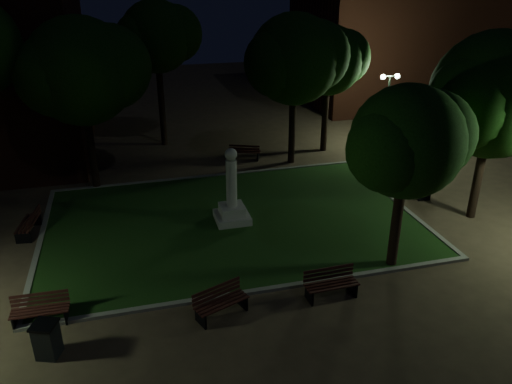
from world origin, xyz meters
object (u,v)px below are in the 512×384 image
bench_left_side (30,224)px  trash_bin (47,339)px  monument (232,202)px  bench_near_left (220,302)px  bench_far_side (245,152)px  bench_right_side (416,185)px  bench_near_right (331,284)px  bench_west_near (40,310)px

bench_left_side → trash_bin: trash_bin is taller
monument → trash_bin: size_ratio=2.97×
bench_near_left → bench_far_side: bearing=51.6°
bench_far_side → bench_right_side: bearing=157.4°
bench_right_side → bench_near_left: bearing=125.1°
bench_left_side → bench_far_side: 11.99m
bench_right_side → monument: bearing=97.4°
bench_near_left → bench_near_right: bench_near_right is taller
bench_west_near → bench_left_side: bearing=102.1°
monument → bench_left_side: (-8.03, 1.08, -0.52)m
bench_west_near → trash_bin: trash_bin is taller
bench_right_side → bench_far_side: size_ratio=0.99×
bench_left_side → bench_west_near: bearing=18.8°
bench_west_near → trash_bin: 1.62m
bench_near_left → bench_west_near: bench_near_left is taller
bench_far_side → trash_bin: 16.23m
bench_right_side → bench_far_side: (-6.67, 6.58, -0.01)m
bench_west_near → bench_left_side: 6.05m
monument → trash_bin: bearing=-135.6°
bench_west_near → bench_right_side: 16.81m
monument → bench_west_near: monument is taller
bench_near_right → monument: bearing=106.7°
bench_near_left → bench_left_side: (-6.38, 6.98, -0.00)m
bench_left_side → bench_right_side: bearing=96.6°
bench_near_left → bench_left_side: 9.45m
bench_right_side → bench_left_side: bearing=92.0°
bench_west_near → bench_far_side: size_ratio=0.95×
bench_left_side → trash_bin: bearing=19.4°
bench_near_left → bench_right_side: (10.63, 6.48, 0.00)m
bench_near_left → bench_left_side: bearing=110.9°
bench_west_near → bench_far_side: (9.23, 12.03, 0.00)m
monument → bench_near_left: monument is taller
bench_near_right → bench_left_side: bearing=143.4°
bench_near_left → bench_right_side: size_ratio=1.03×
monument → bench_far_side: (2.30, 7.16, -0.52)m
monument → bench_near_right: 6.22m
monument → bench_near_right: monument is taller
monument → bench_left_side: 8.12m
monument → bench_near_right: (1.97, -5.88, -0.51)m
bench_near_right → bench_right_side: bearing=40.9°
trash_bin → monument: bearing=44.4°
bench_near_right → bench_left_side: 12.19m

